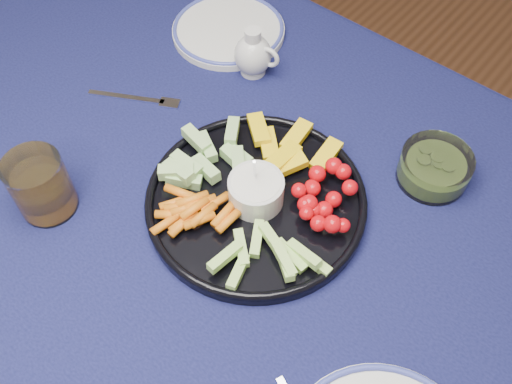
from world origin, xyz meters
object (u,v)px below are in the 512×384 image
Objects in this scene: pickle_bowl at (434,169)px; side_plate_extra at (228,29)px; dining_table at (273,298)px; creamer_pitcher at (254,55)px; juice_tumbler at (42,188)px; crudite_platter at (255,197)px.

pickle_bowl is 0.48m from side_plate_extra.
side_plate_extra is at bearing 138.37° from dining_table.
side_plate_extra is (-0.11, 0.05, -0.03)m from creamer_pitcher.
juice_tumbler is (-0.05, -0.43, 0.00)m from creamer_pitcher.
juice_tumbler is 0.48m from side_plate_extra.
juice_tumbler is (-0.42, -0.42, 0.02)m from pickle_bowl.
dining_table is 7.65× the size of side_plate_extra.
juice_tumbler is at bearing -83.41° from side_plate_extra.
crudite_platter is 0.30m from creamer_pitcher.
crudite_platter is (-0.10, 0.07, 0.11)m from dining_table.
juice_tumbler is at bearing -140.16° from crudite_platter.
dining_table is 4.95× the size of crudite_platter.
crudite_platter is 3.30× the size of juice_tumbler.
creamer_pitcher is 0.37m from pickle_bowl.
creamer_pitcher is at bearing 133.94° from dining_table.
creamer_pitcher is 0.12m from side_plate_extra.
dining_table is 16.36× the size of juice_tumbler.
juice_tumbler is (-0.24, -0.20, 0.03)m from crudite_platter.
juice_tumbler is at bearing -135.33° from pickle_bowl.
juice_tumbler is (-0.34, -0.13, 0.13)m from dining_table.
dining_table is at bearing -46.06° from creamer_pitcher.
pickle_bowl is (0.09, 0.29, 0.11)m from dining_table.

